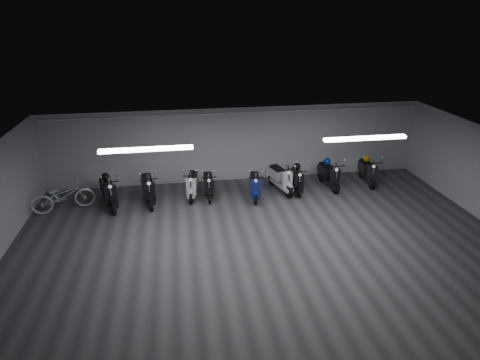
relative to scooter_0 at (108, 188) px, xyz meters
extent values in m
cube|color=#3A393C|center=(4.54, -3.37, -0.70)|extent=(14.00, 10.00, 0.01)
cube|color=gray|center=(4.54, -3.37, 2.11)|extent=(14.00, 10.00, 0.01)
cube|color=#ABACAE|center=(4.54, 1.64, 0.71)|extent=(14.00, 0.01, 2.80)
cube|color=#ABACAE|center=(4.54, -8.37, 0.71)|extent=(14.00, 0.01, 2.80)
cube|color=white|center=(1.54, -2.37, 2.05)|extent=(2.40, 0.18, 0.08)
cube|color=white|center=(7.54, -2.37, 2.05)|extent=(2.40, 0.18, 0.08)
cylinder|color=white|center=(4.54, 1.55, 1.93)|extent=(13.60, 0.05, 0.05)
imported|color=silver|center=(-1.42, -0.01, -0.07)|extent=(2.04, 1.20, 1.25)
sphere|color=navy|center=(7.70, 0.58, 0.24)|extent=(0.25, 0.25, 0.25)
sphere|color=black|center=(-0.08, 0.25, 0.30)|extent=(0.26, 0.26, 0.26)
sphere|color=black|center=(6.52, 0.44, 0.18)|extent=(0.25, 0.25, 0.25)
sphere|color=#BA860A|center=(9.29, 0.70, 0.22)|extent=(0.24, 0.24, 0.24)
camera|label=1|loc=(2.39, -12.33, 5.39)|focal=29.75mm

